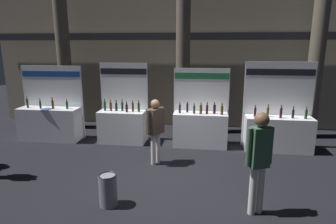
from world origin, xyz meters
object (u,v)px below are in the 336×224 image
at_px(exhibitor_booth_3, 278,129).
at_px(trash_bin, 108,190).
at_px(visitor_4, 155,126).
at_px(exhibitor_booth_0, 50,121).
at_px(visitor_3, 259,156).
at_px(exhibitor_booth_1, 123,123).
at_px(exhibitor_booth_2, 200,126).

height_order(exhibitor_booth_3, trash_bin, exhibitor_booth_3).
bearing_deg(visitor_4, exhibitor_booth_0, -79.85).
xyz_separation_m(trash_bin, visitor_3, (2.68, 0.09, 0.79)).
bearing_deg(visitor_4, exhibitor_booth_1, -107.59).
bearing_deg(trash_bin, exhibitor_booth_3, 42.16).
bearing_deg(exhibitor_booth_2, visitor_3, -72.71).
xyz_separation_m(exhibitor_booth_1, visitor_4, (1.29, -1.51, 0.39)).
bearing_deg(exhibitor_booth_0, visitor_3, -30.39).
height_order(exhibitor_booth_1, exhibitor_booth_3, exhibitor_booth_3).
bearing_deg(trash_bin, exhibitor_booth_2, 65.27).
height_order(exhibitor_booth_1, exhibitor_booth_2, exhibitor_booth_1).
relative_size(exhibitor_booth_2, trash_bin, 3.66).
bearing_deg(visitor_3, exhibitor_booth_3, 49.46).
distance_m(exhibitor_booth_1, exhibitor_booth_3, 4.55).
bearing_deg(exhibitor_booth_2, exhibitor_booth_1, 179.28).
bearing_deg(exhibitor_booth_2, visitor_4, -126.08).
xyz_separation_m(exhibitor_booth_2, visitor_3, (1.06, -3.41, 0.50)).
relative_size(exhibitor_booth_3, visitor_3, 1.34).
bearing_deg(exhibitor_booth_1, exhibitor_booth_2, -0.72).
bearing_deg(visitor_3, exhibitor_booth_0, 127.58).
bearing_deg(trash_bin, visitor_4, 75.15).
distance_m(exhibitor_booth_0, trash_bin, 4.64).
relative_size(trash_bin, visitor_3, 0.33).
height_order(trash_bin, visitor_4, visitor_4).
bearing_deg(exhibitor_booth_3, exhibitor_booth_1, 178.78).
bearing_deg(exhibitor_booth_1, visitor_3, -45.12).
relative_size(exhibitor_booth_2, exhibitor_booth_3, 0.91).
relative_size(exhibitor_booth_1, visitor_3, 1.30).
relative_size(exhibitor_booth_0, exhibitor_booth_1, 0.96).
height_order(exhibitor_booth_2, visitor_3, exhibitor_booth_2).
height_order(exhibitor_booth_0, exhibitor_booth_2, exhibitor_booth_0).
distance_m(exhibitor_booth_0, exhibitor_booth_3, 6.87).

